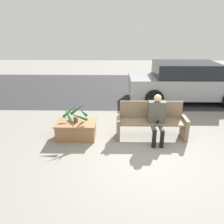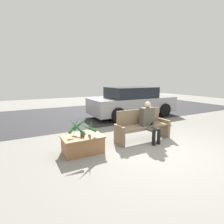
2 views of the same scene
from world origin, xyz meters
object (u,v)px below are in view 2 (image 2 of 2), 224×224
Objects in this scene: planter_box at (83,144)px; potted_plant at (82,126)px; parked_car at (132,102)px; person_seated at (149,120)px; bench at (142,126)px.

potted_plant reaches higher than planter_box.
parked_car is at bearing 40.42° from planter_box.
potted_plant is 0.16× the size of parked_car.
person_seated is at bearing -3.31° from planter_box.
planter_box is at bearing 176.69° from person_seated.
bench is 2.49× the size of potted_plant.
parked_car is (1.72, 3.35, 0.06)m from person_seated.
potted_plant is at bearing -139.54° from parked_car.
parked_car reaches higher than bench.
planter_box is (-1.98, -0.07, -0.21)m from bench.
planter_box is 0.23× the size of parked_car.
planter_box is 5.01m from parked_car.
person_seated is 2.08m from potted_plant.
potted_plant is at bearing -19.52° from planter_box.
person_seated reaches higher than potted_plant.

